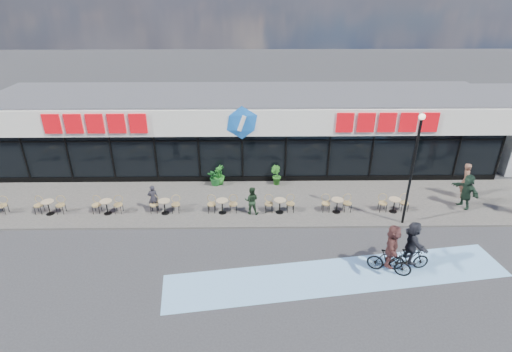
{
  "coord_description": "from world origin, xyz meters",
  "views": [
    {
      "loc": [
        0.5,
        -14.24,
        10.7
      ],
      "look_at": [
        0.73,
        3.5,
        2.1
      ],
      "focal_mm": 28.0,
      "sensor_mm": 36.0,
      "label": 1
    }
  ],
  "objects_px": {
    "lamp_post": "(414,162)",
    "potted_plant_right": "(276,175)",
    "pedestrian_b": "(466,181)",
    "cyclist_b": "(391,251)",
    "potted_plant_mid": "(219,175)",
    "patron_right": "(252,200)",
    "potted_plant_left": "(215,176)",
    "pedestrian_a": "(467,191)",
    "patron_left": "(153,198)",
    "cyclist_a": "(411,248)"
  },
  "relations": [
    {
      "from": "lamp_post",
      "to": "potted_plant_right",
      "type": "bearing_deg",
      "value": 144.56
    },
    {
      "from": "potted_plant_mid",
      "to": "cyclist_a",
      "type": "bearing_deg",
      "value": -42.85
    },
    {
      "from": "potted_plant_mid",
      "to": "patron_right",
      "type": "distance_m",
      "value": 3.84
    },
    {
      "from": "cyclist_a",
      "to": "patron_left",
      "type": "bearing_deg",
      "value": 157.61
    },
    {
      "from": "patron_left",
      "to": "cyclist_a",
      "type": "bearing_deg",
      "value": 142.49
    },
    {
      "from": "pedestrian_b",
      "to": "cyclist_b",
      "type": "relative_size",
      "value": 0.88
    },
    {
      "from": "potted_plant_right",
      "to": "cyclist_a",
      "type": "distance_m",
      "value": 9.17
    },
    {
      "from": "cyclist_a",
      "to": "cyclist_b",
      "type": "relative_size",
      "value": 1.0
    },
    {
      "from": "lamp_post",
      "to": "patron_left",
      "type": "relative_size",
      "value": 3.83
    },
    {
      "from": "lamp_post",
      "to": "cyclist_b",
      "type": "height_order",
      "value": "lamp_post"
    },
    {
      "from": "patron_left",
      "to": "cyclist_b",
      "type": "height_order",
      "value": "cyclist_b"
    },
    {
      "from": "potted_plant_left",
      "to": "patron_right",
      "type": "relative_size",
      "value": 0.72
    },
    {
      "from": "lamp_post",
      "to": "pedestrian_b",
      "type": "xyz_separation_m",
      "value": [
        4.18,
        2.58,
        -2.27
      ]
    },
    {
      "from": "potted_plant_mid",
      "to": "cyclist_a",
      "type": "height_order",
      "value": "cyclist_a"
    },
    {
      "from": "potted_plant_left",
      "to": "pedestrian_a",
      "type": "bearing_deg",
      "value": -11.76
    },
    {
      "from": "potted_plant_mid",
      "to": "potted_plant_right",
      "type": "xyz_separation_m",
      "value": [
        3.31,
        -0.07,
        -0.02
      ]
    },
    {
      "from": "potted_plant_left",
      "to": "pedestrian_a",
      "type": "relative_size",
      "value": 0.58
    },
    {
      "from": "pedestrian_a",
      "to": "potted_plant_right",
      "type": "bearing_deg",
      "value": -124.35
    },
    {
      "from": "potted_plant_right",
      "to": "patron_left",
      "type": "bearing_deg",
      "value": -155.54
    },
    {
      "from": "cyclist_b",
      "to": "pedestrian_b",
      "type": "bearing_deg",
      "value": 45.81
    },
    {
      "from": "patron_right",
      "to": "potted_plant_left",
      "type": "bearing_deg",
      "value": -49.64
    },
    {
      "from": "patron_left",
      "to": "pedestrian_b",
      "type": "relative_size",
      "value": 0.73
    },
    {
      "from": "potted_plant_right",
      "to": "cyclist_a",
      "type": "height_order",
      "value": "cyclist_a"
    },
    {
      "from": "potted_plant_right",
      "to": "patron_left",
      "type": "xyz_separation_m",
      "value": [
        -6.44,
        -2.93,
        0.16
      ]
    },
    {
      "from": "potted_plant_left",
      "to": "potted_plant_mid",
      "type": "distance_m",
      "value": 0.22
    },
    {
      "from": "cyclist_a",
      "to": "cyclist_b",
      "type": "height_order",
      "value": "same"
    },
    {
      "from": "patron_right",
      "to": "pedestrian_a",
      "type": "relative_size",
      "value": 0.8
    },
    {
      "from": "pedestrian_b",
      "to": "cyclist_a",
      "type": "height_order",
      "value": "cyclist_a"
    },
    {
      "from": "patron_right",
      "to": "pedestrian_b",
      "type": "bearing_deg",
      "value": -164.33
    },
    {
      "from": "pedestrian_b",
      "to": "lamp_post",
      "type": "bearing_deg",
      "value": 144.48
    },
    {
      "from": "patron_right",
      "to": "pedestrian_a",
      "type": "bearing_deg",
      "value": -169.52
    },
    {
      "from": "potted_plant_mid",
      "to": "pedestrian_a",
      "type": "xyz_separation_m",
      "value": [
        13.0,
        -2.83,
        0.35
      ]
    },
    {
      "from": "lamp_post",
      "to": "cyclist_b",
      "type": "distance_m",
      "value": 4.67
    },
    {
      "from": "patron_left",
      "to": "cyclist_b",
      "type": "relative_size",
      "value": 0.64
    },
    {
      "from": "pedestrian_a",
      "to": "pedestrian_b",
      "type": "bearing_deg",
      "value": 138.08
    },
    {
      "from": "patron_right",
      "to": "pedestrian_a",
      "type": "distance_m",
      "value": 11.13
    },
    {
      "from": "patron_left",
      "to": "cyclist_b",
      "type": "bearing_deg",
      "value": 139.85
    },
    {
      "from": "lamp_post",
      "to": "cyclist_b",
      "type": "xyz_separation_m",
      "value": [
        -1.84,
        -3.62,
        -2.3
      ]
    },
    {
      "from": "potted_plant_mid",
      "to": "patron_left",
      "type": "relative_size",
      "value": 0.8
    },
    {
      "from": "lamp_post",
      "to": "potted_plant_right",
      "type": "height_order",
      "value": "lamp_post"
    },
    {
      "from": "lamp_post",
      "to": "potted_plant_mid",
      "type": "xyz_separation_m",
      "value": [
        -9.29,
        4.33,
        -2.68
      ]
    },
    {
      "from": "lamp_post",
      "to": "cyclist_a",
      "type": "relative_size",
      "value": 2.45
    },
    {
      "from": "potted_plant_right",
      "to": "pedestrian_a",
      "type": "relative_size",
      "value": 0.61
    },
    {
      "from": "pedestrian_b",
      "to": "cyclist_a",
      "type": "bearing_deg",
      "value": 162.13
    },
    {
      "from": "potted_plant_right",
      "to": "pedestrian_a",
      "type": "xyz_separation_m",
      "value": [
        9.7,
        -2.76,
        0.36
      ]
    },
    {
      "from": "pedestrian_a",
      "to": "pedestrian_b",
      "type": "relative_size",
      "value": 0.93
    },
    {
      "from": "potted_plant_mid",
      "to": "patron_right",
      "type": "height_order",
      "value": "patron_right"
    },
    {
      "from": "patron_right",
      "to": "cyclist_a",
      "type": "xyz_separation_m",
      "value": [
        6.45,
        -4.38,
        0.23
      ]
    },
    {
      "from": "potted_plant_left",
      "to": "pedestrian_a",
      "type": "height_order",
      "value": "pedestrian_a"
    },
    {
      "from": "potted_plant_left",
      "to": "patron_right",
      "type": "bearing_deg",
      "value": -57.46
    }
  ]
}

